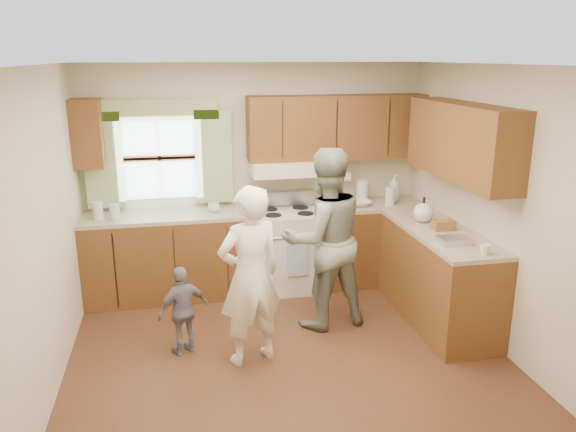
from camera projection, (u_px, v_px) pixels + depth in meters
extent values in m
plane|color=#4A2B17|center=(286.00, 351.00, 5.07)|extent=(3.80, 3.80, 0.00)
plane|color=white|center=(286.00, 65.00, 4.38)|extent=(3.80, 3.80, 0.00)
plane|color=beige|center=(256.00, 176.00, 6.37)|extent=(3.80, 0.00, 3.80)
plane|color=beige|center=(349.00, 305.00, 3.07)|extent=(3.80, 0.00, 3.80)
plane|color=beige|center=(46.00, 232.00, 4.35)|extent=(0.00, 3.50, 3.50)
plane|color=beige|center=(491.00, 206.00, 5.09)|extent=(0.00, 3.50, 3.50)
cube|color=#49280F|center=(171.00, 257.00, 6.12)|extent=(1.82, 0.60, 0.90)
cube|color=#49280F|center=(370.00, 244.00, 6.56)|extent=(1.22, 0.60, 0.90)
cube|color=#492610|center=(438.00, 277.00, 5.56)|extent=(0.60, 1.65, 0.90)
cube|color=tan|center=(168.00, 216.00, 5.99)|extent=(1.82, 0.60, 0.04)
cube|color=tan|center=(371.00, 205.00, 6.43)|extent=(1.22, 0.60, 0.04)
cube|color=tan|center=(441.00, 232.00, 5.43)|extent=(0.60, 1.65, 0.04)
cube|color=#49280F|center=(337.00, 127.00, 6.24)|extent=(2.00, 0.33, 0.70)
cube|color=#492610|center=(87.00, 134.00, 5.72)|extent=(0.30, 0.33, 0.70)
cube|color=#492610|center=(462.00, 141.00, 5.21)|extent=(0.33, 1.65, 0.70)
cube|color=beige|center=(285.00, 168.00, 6.18)|extent=(0.76, 0.45, 0.15)
cube|color=silver|center=(160.00, 158.00, 6.08)|extent=(0.90, 0.03, 0.90)
cube|color=#DBE242|center=(103.00, 160.00, 5.92)|extent=(0.40, 0.05, 1.02)
cube|color=#DBE242|center=(214.00, 157.00, 6.14)|extent=(0.40, 0.05, 1.02)
cube|color=#DBE242|center=(156.00, 110.00, 5.89)|extent=(1.30, 0.05, 0.22)
cylinder|color=white|center=(338.00, 177.00, 6.47)|extent=(0.27, 0.12, 0.12)
imported|color=silver|center=(214.00, 208.00, 6.04)|extent=(0.16, 0.16, 0.10)
imported|color=silver|center=(394.00, 187.00, 6.48)|extent=(0.14, 0.14, 0.32)
imported|color=silver|center=(360.00, 203.00, 6.30)|extent=(0.28, 0.28, 0.06)
imported|color=silver|center=(485.00, 249.00, 4.76)|extent=(0.11, 0.11, 0.09)
cylinder|color=silver|center=(98.00, 210.00, 5.77)|extent=(0.10, 0.10, 0.18)
cylinder|color=silver|center=(115.00, 212.00, 5.78)|extent=(0.10, 0.10, 0.15)
cube|color=olive|center=(338.00, 208.00, 6.18)|extent=(0.26, 0.20, 0.02)
cube|color=gold|center=(347.00, 203.00, 6.24)|extent=(0.18, 0.13, 0.10)
cylinder|color=silver|center=(362.00, 191.00, 6.44)|extent=(0.14, 0.14, 0.26)
cylinder|color=silver|center=(390.00, 196.00, 6.31)|extent=(0.11, 0.11, 0.21)
sphere|color=silver|center=(423.00, 213.00, 5.67)|extent=(0.20, 0.20, 0.20)
cube|color=olive|center=(444.00, 225.00, 5.42)|extent=(0.21, 0.11, 0.10)
cube|color=silver|center=(453.00, 241.00, 5.03)|extent=(0.27, 0.18, 0.06)
cube|color=silver|center=(287.00, 250.00, 6.35)|extent=(0.76, 0.64, 0.90)
cube|color=#B7B7BC|center=(283.00, 198.00, 6.44)|extent=(0.76, 0.10, 0.16)
cylinder|color=#B7B7BC|center=(293.00, 237.00, 5.98)|extent=(0.68, 0.03, 0.03)
cube|color=#5176BD|center=(298.00, 257.00, 6.03)|extent=(0.22, 0.02, 0.42)
cylinder|color=black|center=(269.00, 209.00, 6.30)|extent=(0.18, 0.18, 0.01)
cylinder|color=black|center=(300.00, 208.00, 6.37)|extent=(0.18, 0.18, 0.01)
cylinder|color=black|center=(273.00, 215.00, 6.06)|extent=(0.18, 0.18, 0.01)
cylinder|color=black|center=(306.00, 213.00, 6.13)|extent=(0.18, 0.18, 0.01)
imported|color=white|center=(250.00, 276.00, 4.71)|extent=(0.66, 0.54, 1.57)
imported|color=#234029|center=(324.00, 239.00, 5.36)|extent=(0.95, 0.79, 1.76)
imported|color=gray|center=(183.00, 310.00, 4.94)|extent=(0.52, 0.38, 0.81)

